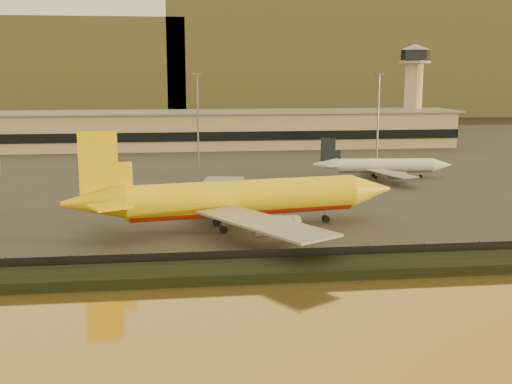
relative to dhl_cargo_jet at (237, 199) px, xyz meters
The scene contains 12 objects.
ground 11.41m from the dhl_cargo_jet, 52.87° to the right, with size 900.00×900.00×0.00m, color black.
embankment 26.22m from the dhl_cargo_jet, 76.28° to the right, with size 320.00×7.00×1.40m, color black.
tarmac 87.28m from the dhl_cargo_jet, 85.97° to the left, with size 320.00×220.00×0.20m, color #2D2D2D.
perimeter_fence 22.31m from the dhl_cargo_jet, 73.81° to the right, with size 300.00×0.05×2.20m, color black.
terminal_building 117.76m from the dhl_cargo_jet, 94.09° to the left, with size 202.00×25.00×12.60m.
control_tower 145.51m from the dhl_cargo_jet, 58.23° to the left, with size 11.20×11.20×35.50m.
apron_light_masts 70.94m from the dhl_cargo_jet, 72.48° to the left, with size 152.20×12.20×25.40m.
distant_hills 333.26m from the dhl_cargo_jet, 92.52° to the left, with size 470.00×160.00×70.00m.
dhl_cargo_jet is the anchor object (origin of this frame).
white_narrowbody_jet 62.45m from the dhl_cargo_jet, 49.63° to the left, with size 34.42×33.47×9.88m.
gse_vehicle_yellow 25.97m from the dhl_cargo_jet, 73.28° to the left, with size 4.53×2.04×2.04m, color yellow.
gse_vehicle_white 31.25m from the dhl_cargo_jet, 90.74° to the left, with size 4.13×1.86×1.86m, color white.
Camera 1 is at (-16.00, -95.54, 25.89)m, focal length 45.00 mm.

